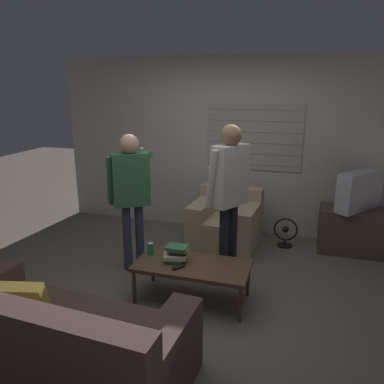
% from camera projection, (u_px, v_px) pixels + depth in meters
% --- Properties ---
extents(ground_plane, '(16.00, 16.00, 0.00)m').
position_uv_depth(ground_plane, '(186.00, 294.00, 3.96)').
color(ground_plane, '#665B51').
extents(wall_back, '(5.20, 0.08, 2.55)m').
position_uv_depth(wall_back, '(229.00, 146.00, 5.48)').
color(wall_back, '#BCB7A8').
rests_on(wall_back, ground_plane).
extents(couch_blue, '(2.01, 1.04, 0.79)m').
position_uv_depth(couch_blue, '(54.00, 344.00, 2.75)').
color(couch_blue, '#4C3833').
rests_on(couch_blue, ground_plane).
extents(armchair_beige, '(0.93, 0.87, 0.77)m').
position_uv_depth(armchair_beige, '(226.00, 223.00, 5.12)').
color(armchair_beige, tan).
rests_on(armchair_beige, ground_plane).
extents(coffee_table, '(1.15, 0.56, 0.40)m').
position_uv_depth(coffee_table, '(192.00, 267.00, 3.77)').
color(coffee_table, brown).
rests_on(coffee_table, ground_plane).
extents(tv_stand, '(0.89, 0.45, 0.59)m').
position_uv_depth(tv_stand, '(354.00, 231.00, 4.89)').
color(tv_stand, '#4C3D2D').
rests_on(tv_stand, ground_plane).
extents(tv, '(0.60, 0.70, 0.50)m').
position_uv_depth(tv, '(359.00, 191.00, 4.75)').
color(tv, '#B2B2B7').
rests_on(tv, tv_stand).
extents(person_left_standing, '(0.51, 0.82, 1.62)m').
position_uv_depth(person_left_standing, '(131.00, 186.00, 4.26)').
color(person_left_standing, '#33384C').
rests_on(person_left_standing, ground_plane).
extents(person_right_standing, '(0.56, 0.74, 1.74)m').
position_uv_depth(person_right_standing, '(229.00, 184.00, 4.02)').
color(person_right_standing, black).
rests_on(person_right_standing, ground_plane).
extents(book_stack, '(0.27, 0.23, 0.16)m').
position_uv_depth(book_stack, '(176.00, 254.00, 3.80)').
color(book_stack, '#33754C').
rests_on(book_stack, coffee_table).
extents(soda_can, '(0.07, 0.07, 0.13)m').
position_uv_depth(soda_can, '(151.00, 249.00, 3.96)').
color(soda_can, '#238E47').
rests_on(soda_can, coffee_table).
extents(spare_remote, '(0.11, 0.13, 0.02)m').
position_uv_depth(spare_remote, '(178.00, 267.00, 3.66)').
color(spare_remote, black).
rests_on(spare_remote, coffee_table).
extents(floor_fan, '(0.32, 0.20, 0.41)m').
position_uv_depth(floor_fan, '(285.00, 233.00, 5.10)').
color(floor_fan, black).
rests_on(floor_fan, ground_plane).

